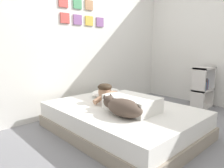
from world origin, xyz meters
TOP-DOWN VIEW (x-y plane):
  - ground_plane at (0.00, 0.00)m, footprint 11.75×11.75m
  - back_wall at (-0.00, 1.40)m, footprint 3.87×0.12m
  - side_wall_right at (1.99, 0.18)m, footprint 0.10×5.70m
  - bed at (-0.23, 0.22)m, footprint 1.39×1.95m
  - pillow at (0.02, 0.82)m, footprint 0.52×0.32m
  - person_lying at (-0.25, 0.17)m, footprint 0.43×0.92m
  - dog at (-0.48, -0.04)m, footprint 0.26×0.57m
  - coffee_cup at (-0.16, 0.58)m, footprint 0.12×0.09m
  - cell_phone at (-0.10, 0.16)m, footprint 0.07×0.14m
  - bookshelf at (1.62, -0.03)m, footprint 0.45×0.24m

SIDE VIEW (x-z plane):
  - ground_plane at x=0.00m, z-range 0.00..0.00m
  - bed at x=-0.23m, z-range 0.00..0.34m
  - cell_phone at x=-0.10m, z-range 0.34..0.35m
  - coffee_cup at x=-0.16m, z-range 0.34..0.42m
  - bookshelf at x=1.62m, z-range 0.01..0.76m
  - pillow at x=0.02m, z-range 0.34..0.45m
  - dog at x=-0.48m, z-range 0.34..0.55m
  - person_lying at x=-0.25m, z-range 0.31..0.58m
  - side_wall_right at x=1.99m, z-range 0.00..2.50m
  - back_wall at x=0.00m, z-range 0.00..2.50m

